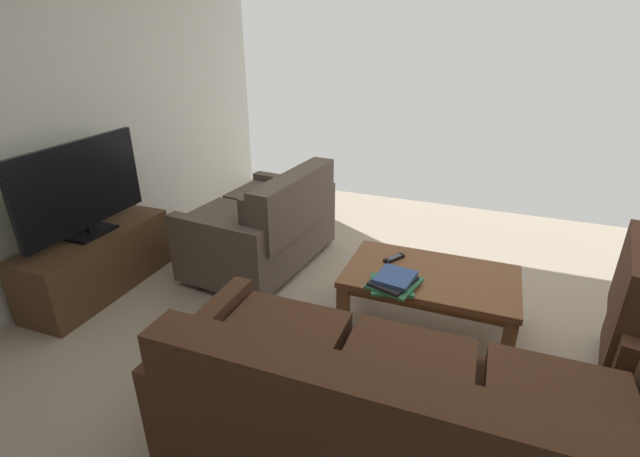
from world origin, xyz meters
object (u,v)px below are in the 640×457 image
(tv_remote, at_px, (394,258))
(coffee_table, at_px, (430,283))
(loveseat_near, at_px, (265,225))
(flat_tv, at_px, (81,188))
(sofa_main, at_px, (395,422))
(tv_stand, at_px, (98,262))
(book_stack, at_px, (394,282))

(tv_remote, bearing_deg, coffee_table, 158.54)
(loveseat_near, distance_m, flat_tv, 1.33)
(sofa_main, xyz_separation_m, tv_stand, (2.37, -0.77, -0.12))
(coffee_table, height_order, tv_stand, tv_stand)
(tv_stand, bearing_deg, sofa_main, 162.05)
(flat_tv, bearing_deg, tv_stand, 74.18)
(tv_remote, bearing_deg, loveseat_near, -14.70)
(book_stack, bearing_deg, loveseat_near, -27.98)
(tv_stand, xyz_separation_m, flat_tv, (-0.00, -0.00, 0.57))
(loveseat_near, height_order, book_stack, loveseat_near)
(loveseat_near, bearing_deg, tv_remote, 165.30)
(tv_stand, height_order, tv_remote, tv_stand)
(tv_stand, distance_m, flat_tv, 0.57)
(sofa_main, xyz_separation_m, book_stack, (0.22, -0.94, 0.09))
(sofa_main, height_order, book_stack, sofa_main)
(tv_stand, bearing_deg, tv_remote, -166.43)
(coffee_table, distance_m, tv_stand, 2.37)
(sofa_main, relative_size, book_stack, 5.95)
(sofa_main, bearing_deg, flat_tv, -17.99)
(flat_tv, height_order, book_stack, flat_tv)
(loveseat_near, bearing_deg, tv_stand, 39.11)
(coffee_table, bearing_deg, tv_stand, 9.74)
(tv_remote, bearing_deg, sofa_main, 103.13)
(tv_stand, xyz_separation_m, book_stack, (-2.15, -0.17, 0.21))
(flat_tv, bearing_deg, sofa_main, 162.01)
(book_stack, bearing_deg, tv_stand, 4.43)
(coffee_table, relative_size, tv_stand, 0.93)
(loveseat_near, distance_m, tv_remote, 1.14)
(coffee_table, distance_m, tv_remote, 0.29)
(tv_remote, bearing_deg, flat_tv, 13.53)
(flat_tv, bearing_deg, book_stack, -175.61)
(loveseat_near, relative_size, book_stack, 3.80)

